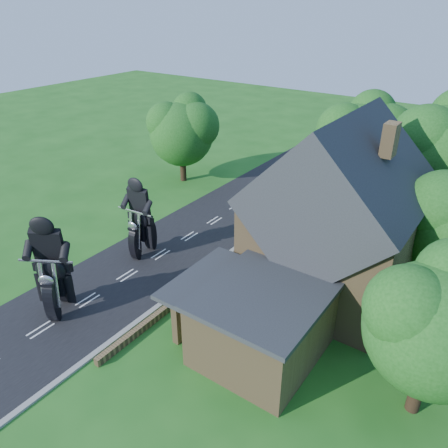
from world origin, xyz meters
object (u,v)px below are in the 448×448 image
Objects in this scene: motorcycle_follow at (143,243)px; annex at (260,322)px; garden_wall at (231,259)px; house at (337,221)px; motorcycle_lead at (59,298)px.

annex is at bearing 158.54° from motorcycle_follow.
garden_wall is 8.19m from annex.
motorcycle_follow is at bearing -153.94° from garden_wall.
house reaches higher than motorcycle_follow.
garden_wall is 10.53m from motorcycle_lead.
annex is 11.33m from motorcycle_follow.
motorcycle_lead is (-4.67, -9.41, 0.67)m from garden_wall.
motorcycle_follow reaches higher than garden_wall.
motorcycle_follow is (-10.82, 3.23, -0.95)m from annex.
annex reaches higher than garden_wall.
house reaches higher than annex.
motorcycle_lead reaches higher than motorcycle_follow.
house is at bearing -167.51° from motorcycle_follow.
motorcycle_lead is at bearing 90.00° from motorcycle_follow.
motorcycle_follow is at bearing 163.36° from annex.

